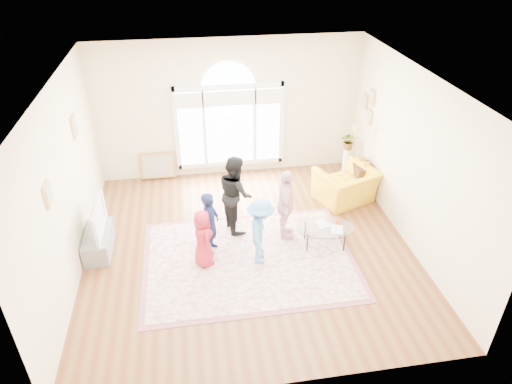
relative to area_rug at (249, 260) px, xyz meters
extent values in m
plane|color=brown|center=(0.05, 0.39, -0.01)|extent=(6.00, 6.00, 0.00)
plane|color=beige|center=(0.05, 3.39, 1.59)|extent=(6.00, 0.00, 6.00)
plane|color=beige|center=(0.05, -2.61, 1.59)|extent=(6.00, 0.00, 6.00)
plane|color=beige|center=(-2.95, 0.39, 1.59)|extent=(0.00, 6.00, 6.00)
plane|color=beige|center=(3.05, 0.39, 1.59)|extent=(0.00, 6.00, 6.00)
plane|color=white|center=(0.05, 0.39, 3.19)|extent=(6.00, 6.00, 0.00)
cube|color=white|center=(0.05, 3.35, 0.24)|extent=(2.50, 0.08, 0.10)
cube|color=white|center=(0.05, 3.35, 2.14)|extent=(2.50, 0.08, 0.10)
cube|color=white|center=(-1.17, 3.35, 1.19)|extent=(0.10, 0.08, 2.00)
cube|color=white|center=(1.27, 3.35, 1.19)|extent=(0.10, 0.08, 2.00)
cube|color=#C6E2FF|center=(-0.85, 3.35, 1.19)|extent=(0.55, 0.02, 1.80)
cube|color=#C6E2FF|center=(0.94, 3.35, 1.19)|extent=(0.55, 0.02, 1.80)
cube|color=#C6E2FF|center=(0.05, 3.35, 1.19)|extent=(1.10, 0.02, 1.80)
cylinder|color=#C6E2FF|center=(0.05, 3.35, 2.09)|extent=(1.20, 0.02, 1.20)
cube|color=white|center=(-0.54, 3.34, 1.19)|extent=(0.07, 0.04, 1.80)
cube|color=white|center=(0.63, 3.34, 1.19)|extent=(0.07, 0.04, 1.80)
cube|color=white|center=(-0.85, 3.27, 1.91)|extent=(0.65, 0.12, 0.35)
cube|color=white|center=(0.05, 3.27, 1.91)|extent=(1.20, 0.12, 0.35)
cube|color=white|center=(0.94, 3.27, 1.91)|extent=(0.65, 0.12, 0.35)
cube|color=tan|center=(-2.93, 1.69, 2.09)|extent=(0.03, 0.34, 0.40)
cube|color=#ADA38E|center=(-2.92, 1.69, 2.09)|extent=(0.01, 0.28, 0.34)
cube|color=tan|center=(-2.93, -0.51, 1.99)|extent=(0.03, 0.30, 0.36)
cube|color=#ADA38E|center=(-2.92, -0.51, 1.99)|extent=(0.01, 0.24, 0.30)
cube|color=tan|center=(3.03, 2.44, 2.04)|extent=(0.03, 0.28, 0.34)
cube|color=#ADA38E|center=(3.01, 2.44, 2.04)|extent=(0.01, 0.22, 0.28)
cube|color=tan|center=(3.03, 2.44, 1.61)|extent=(0.03, 0.28, 0.34)
cube|color=#ADA38E|center=(3.01, 2.44, 1.61)|extent=(0.01, 0.22, 0.28)
cube|color=tan|center=(3.03, 2.79, 1.83)|extent=(0.03, 0.26, 0.32)
cube|color=#ADA38E|center=(3.01, 2.79, 1.83)|extent=(0.01, 0.20, 0.26)
cube|color=beige|center=(0.00, 0.00, 0.00)|extent=(3.60, 2.60, 0.02)
cube|color=#92535D|center=(0.00, 0.00, 0.00)|extent=(3.80, 2.80, 0.01)
cube|color=gray|center=(-2.70, 0.69, 0.20)|extent=(0.45, 1.00, 0.42)
imported|color=black|center=(-2.70, 0.69, 0.71)|extent=(0.14, 1.05, 0.61)
cube|color=#54C2DB|center=(-2.61, 0.69, 0.71)|extent=(0.02, 0.86, 0.49)
ellipsoid|color=silver|center=(1.46, 0.21, 0.40)|extent=(1.16, 0.84, 0.02)
cylinder|color=black|center=(1.83, 0.35, 0.19)|extent=(0.03, 0.03, 0.40)
cylinder|color=black|center=(1.15, 0.45, 0.19)|extent=(0.03, 0.03, 0.40)
cylinder|color=black|center=(1.77, -0.04, 0.19)|extent=(0.03, 0.03, 0.40)
cylinder|color=black|center=(1.10, 0.06, 0.19)|extent=(0.03, 0.03, 0.40)
imported|color=#B2A58C|center=(1.33, 0.28, 0.42)|extent=(0.27, 0.33, 0.03)
imported|color=#B2A58C|center=(1.55, 0.12, 0.42)|extent=(0.29, 0.34, 0.02)
cylinder|color=#D8511A|center=(1.72, 0.27, 0.47)|extent=(0.07, 0.07, 0.12)
imported|color=gold|center=(2.36, 1.67, 0.37)|extent=(1.45, 1.36, 0.76)
cube|color=black|center=(2.83, 1.92, 0.34)|extent=(0.40, 0.50, 0.70)
cylinder|color=black|center=(2.67, 2.22, 0.00)|extent=(0.20, 0.20, 0.02)
cylinder|color=#A7823C|center=(2.67, 2.22, 0.67)|extent=(0.02, 0.02, 1.35)
cone|color=#CCB284|center=(2.67, 2.22, 1.39)|extent=(0.31, 0.31, 0.22)
cylinder|color=white|center=(2.75, 2.75, 0.34)|extent=(0.20, 0.20, 0.70)
imported|color=#33722D|center=(2.75, 2.75, 0.90)|extent=(0.47, 0.44, 0.42)
cube|color=tan|center=(-1.68, 3.29, -0.01)|extent=(0.80, 0.14, 0.62)
imported|color=#AB1D30|center=(-0.80, 0.03, 0.56)|extent=(0.51, 0.62, 1.10)
imported|color=#111736|center=(-0.64, 0.38, 0.62)|extent=(0.41, 0.51, 1.23)
imported|color=black|center=(-0.10, 1.05, 0.79)|extent=(0.73, 0.86, 1.56)
imported|color=#EEADC3|center=(0.78, 0.59, 0.72)|extent=(0.48, 0.88, 1.43)
imported|color=#4E8DD8|center=(0.20, -0.05, 0.64)|extent=(0.60, 0.89, 1.27)
camera|label=1|loc=(-0.89, -6.38, 5.37)|focal=32.00mm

